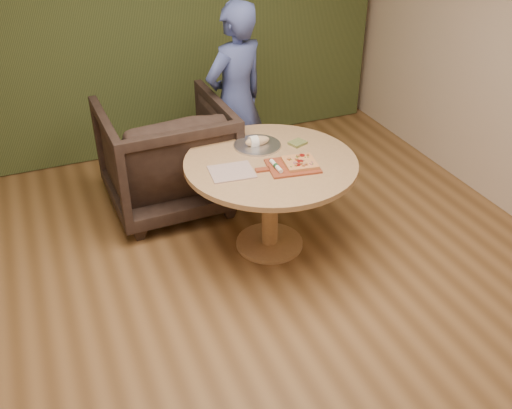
{
  "coord_description": "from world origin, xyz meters",
  "views": [
    {
      "loc": [
        -1.06,
        -2.43,
        2.69
      ],
      "look_at": [
        0.05,
        0.25,
        0.84
      ],
      "focal_mm": 40.0,
      "sensor_mm": 36.0,
      "label": 1
    }
  ],
  "objects": [
    {
      "name": "cutlery_roll",
      "position": [
        0.41,
        0.74,
        0.78
      ],
      "size": [
        0.03,
        0.2,
        0.03
      ],
      "rotation": [
        0.0,
        0.0,
        0.0
      ],
      "color": "white",
      "rests_on": "pizza_paddle"
    },
    {
      "name": "serving_tray",
      "position": [
        0.43,
        1.13,
        0.76
      ],
      "size": [
        0.36,
        0.36,
        0.02
      ],
      "color": "silver",
      "rests_on": "pedestal_table"
    },
    {
      "name": "room_shell",
      "position": [
        0.0,
        0.0,
        1.4
      ],
      "size": [
        5.04,
        6.04,
        2.84
      ],
      "color": "brown",
      "rests_on": "ground"
    },
    {
      "name": "person_standing",
      "position": [
        0.52,
        1.82,
        0.83
      ],
      "size": [
        0.71,
        0.59,
        1.67
      ],
      "primitive_type": "imported",
      "rotation": [
        0.0,
        0.0,
        3.51
      ],
      "color": "#3A4781",
      "rests_on": "ground"
    },
    {
      "name": "pedestal_table",
      "position": [
        0.43,
        0.88,
        0.61
      ],
      "size": [
        1.26,
        1.26,
        0.75
      ],
      "rotation": [
        0.0,
        0.0,
        -0.06
      ],
      "color": "tan",
      "rests_on": "ground"
    },
    {
      "name": "flatbread_pizza",
      "position": [
        0.59,
        0.73,
        0.78
      ],
      "size": [
        0.25,
        0.25,
        0.04
      ],
      "rotation": [
        0.0,
        0.0,
        -0.15
      ],
      "color": "#E69E5A",
      "rests_on": "pizza_paddle"
    },
    {
      "name": "curtain",
      "position": [
        0.0,
        2.9,
        1.4
      ],
      "size": [
        4.8,
        0.14,
        2.78
      ],
      "primitive_type": "cube",
      "color": "#2F3C1B",
      "rests_on": "ground"
    },
    {
      "name": "bread_roll",
      "position": [
        0.42,
        1.13,
        0.79
      ],
      "size": [
        0.19,
        0.09,
        0.09
      ],
      "color": "#D7B483",
      "rests_on": "serving_tray"
    },
    {
      "name": "armchair",
      "position": [
        -0.13,
        1.77,
        0.52
      ],
      "size": [
        1.02,
        0.96,
        1.03
      ],
      "primitive_type": "imported",
      "rotation": [
        0.0,
        0.0,
        3.17
      ],
      "color": "black",
      "rests_on": "ground"
    },
    {
      "name": "green_packet",
      "position": [
        0.72,
        1.04,
        0.76
      ],
      "size": [
        0.15,
        0.13,
        0.02
      ],
      "primitive_type": "cube",
      "rotation": [
        0.0,
        0.0,
        0.34
      ],
      "color": "#54602B",
      "rests_on": "pedestal_table"
    },
    {
      "name": "pizza_paddle",
      "position": [
        0.52,
        0.73,
        0.76
      ],
      "size": [
        0.46,
        0.33,
        0.01
      ],
      "rotation": [
        0.0,
        0.0,
        -0.15
      ],
      "color": "#984126",
      "rests_on": "pedestal_table"
    },
    {
      "name": "newspaper",
      "position": [
        0.11,
        0.82,
        0.76
      ],
      "size": [
        0.32,
        0.28,
        0.01
      ],
      "primitive_type": "cube",
      "rotation": [
        0.0,
        0.0,
        -0.1
      ],
      "color": "silver",
      "rests_on": "pedestal_table"
    }
  ]
}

